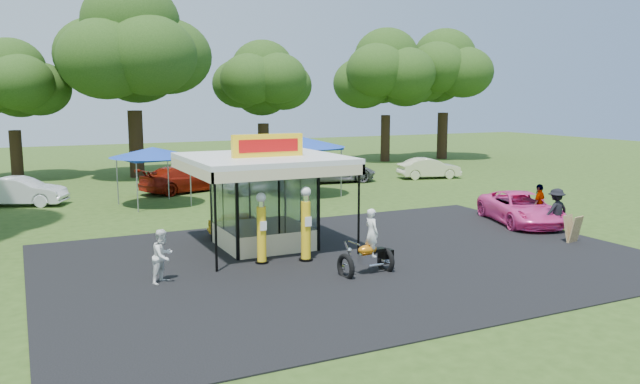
# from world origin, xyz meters

# --- Properties ---
(ground) EXTENTS (120.00, 120.00, 0.00)m
(ground) POSITION_xyz_m (0.00, 0.00, 0.00)
(ground) COLOR #2C4816
(ground) RESTS_ON ground
(asphalt_apron) EXTENTS (20.00, 14.00, 0.04)m
(asphalt_apron) POSITION_xyz_m (0.00, 2.00, 0.02)
(asphalt_apron) COLOR black
(asphalt_apron) RESTS_ON ground
(gas_station_kiosk) EXTENTS (5.40, 5.40, 4.18)m
(gas_station_kiosk) POSITION_xyz_m (-2.00, 4.99, 1.78)
(gas_station_kiosk) COLOR white
(gas_station_kiosk) RESTS_ON ground
(gas_pump_left) EXTENTS (0.45, 0.45, 2.39)m
(gas_pump_left) POSITION_xyz_m (-2.90, 2.81, 1.15)
(gas_pump_left) COLOR black
(gas_pump_left) RESTS_ON ground
(gas_pump_right) EXTENTS (0.47, 0.47, 2.54)m
(gas_pump_right) POSITION_xyz_m (-1.46, 2.47, 1.22)
(gas_pump_right) COLOR black
(gas_pump_right) RESTS_ON ground
(motorcycle) EXTENTS (1.85, 1.00, 2.15)m
(motorcycle) POSITION_xyz_m (-0.30, 0.25, 0.83)
(motorcycle) COLOR black
(motorcycle) RESTS_ON ground
(spare_tires) EXTENTS (0.79, 0.54, 0.66)m
(spare_tires) POSITION_xyz_m (-2.66, 4.15, 0.32)
(spare_tires) COLOR black
(spare_tires) RESTS_ON ground
(a_frame_sign) EXTENTS (0.62, 0.63, 1.04)m
(a_frame_sign) POSITION_xyz_m (8.71, 0.49, 0.53)
(a_frame_sign) COLOR #593819
(a_frame_sign) RESTS_ON ground
(kiosk_car) EXTENTS (2.82, 1.13, 0.96)m
(kiosk_car) POSITION_xyz_m (-2.00, 7.20, 0.48)
(kiosk_car) COLOR yellow
(kiosk_car) RESTS_ON ground
(pink_sedan) EXTENTS (3.74, 5.43, 1.38)m
(pink_sedan) POSITION_xyz_m (9.56, 4.07, 0.69)
(pink_sedan) COLOR #FF45A5
(pink_sedan) RESTS_ON ground
(spectator_west) EXTENTS (1.00, 0.98, 1.63)m
(spectator_west) POSITION_xyz_m (-6.28, 2.10, 0.81)
(spectator_west) COLOR white
(spectator_west) RESTS_ON ground
(spectator_east_a) EXTENTS (1.19, 0.70, 1.82)m
(spectator_east_a) POSITION_xyz_m (9.55, 2.12, 0.91)
(spectator_east_a) COLOR black
(spectator_east_a) RESTS_ON ground
(spectator_east_b) EXTENTS (1.13, 0.84, 1.78)m
(spectator_east_b) POSITION_xyz_m (10.10, 3.58, 0.89)
(spectator_east_b) COLOR gray
(spectator_east_b) RESTS_ON ground
(bg_car_a) EXTENTS (4.67, 3.19, 1.46)m
(bg_car_a) POSITION_xyz_m (-9.94, 18.70, 0.73)
(bg_car_a) COLOR white
(bg_car_a) RESTS_ON ground
(bg_car_b) EXTENTS (5.67, 3.79, 1.52)m
(bg_car_b) POSITION_xyz_m (-1.38, 19.56, 0.76)
(bg_car_b) COLOR maroon
(bg_car_b) RESTS_ON ground
(bg_car_c) EXTENTS (5.00, 3.29, 1.58)m
(bg_car_c) POSITION_xyz_m (2.17, 17.62, 0.79)
(bg_car_c) COLOR #BABABF
(bg_car_c) RESTS_ON ground
(bg_car_d) EXTENTS (5.96, 3.39, 1.57)m
(bg_car_d) POSITION_xyz_m (8.38, 19.73, 0.79)
(bg_car_d) COLOR slate
(bg_car_d) RESTS_ON ground
(bg_car_e) EXTENTS (4.41, 2.36, 1.38)m
(bg_car_e) POSITION_xyz_m (15.08, 18.45, 0.69)
(bg_car_e) COLOR beige
(bg_car_e) RESTS_ON ground
(tent_west) EXTENTS (4.25, 4.25, 2.97)m
(tent_west) POSITION_xyz_m (-3.82, 15.80, 2.69)
(tent_west) COLOR gray
(tent_west) RESTS_ON ground
(tent_east) EXTENTS (4.68, 4.68, 3.27)m
(tent_east) POSITION_xyz_m (4.33, 15.42, 2.96)
(tent_east) COLOR gray
(tent_east) RESTS_ON ground
(oak_far_b) EXTENTS (7.61, 7.61, 9.08)m
(oak_far_b) POSITION_xyz_m (-10.02, 30.07, 5.79)
(oak_far_b) COLOR black
(oak_far_b) RESTS_ON ground
(oak_far_c) EXTENTS (10.94, 10.94, 12.90)m
(oak_far_c) POSITION_xyz_m (-2.60, 27.78, 8.18)
(oak_far_c) COLOR black
(oak_far_c) RESTS_ON ground
(oak_far_d) EXTENTS (8.02, 8.02, 9.55)m
(oak_far_d) POSITION_xyz_m (7.29, 29.39, 6.09)
(oak_far_d) COLOR black
(oak_far_d) RESTS_ON ground
(oak_far_e) EXTENTS (9.19, 9.19, 10.94)m
(oak_far_e) POSITION_xyz_m (18.42, 29.46, 6.98)
(oak_far_e) COLOR black
(oak_far_e) RESTS_ON ground
(oak_far_f) EXTENTS (9.23, 9.23, 11.12)m
(oak_far_f) POSITION_xyz_m (24.21, 29.20, 7.14)
(oak_far_f) COLOR black
(oak_far_f) RESTS_ON ground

